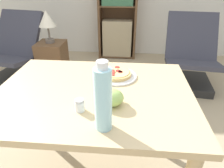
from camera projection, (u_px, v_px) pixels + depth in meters
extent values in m
cube|color=#D1B27F|center=(93.00, 93.00, 1.07)|extent=(1.05, 0.78, 0.03)
cylinder|color=#D1B27F|center=(45.00, 110.00, 1.58)|extent=(0.06, 0.06, 0.73)
cylinder|color=#D1B27F|center=(163.00, 116.00, 1.51)|extent=(0.06, 0.06, 0.73)
cylinder|color=white|center=(116.00, 76.00, 1.20)|extent=(0.24, 0.24, 0.01)
cylinder|color=#DBB26B|center=(116.00, 74.00, 1.19)|extent=(0.18, 0.18, 0.02)
cylinder|color=#EACC7A|center=(116.00, 72.00, 1.19)|extent=(0.15, 0.15, 0.00)
cylinder|color=#A83328|center=(113.00, 72.00, 1.17)|extent=(0.03, 0.03, 0.00)
cylinder|color=#A83328|center=(113.00, 75.00, 1.15)|extent=(0.03, 0.03, 0.00)
cylinder|color=#A83328|center=(120.00, 72.00, 1.18)|extent=(0.03, 0.03, 0.00)
cylinder|color=#A83328|center=(112.00, 71.00, 1.19)|extent=(0.03, 0.03, 0.00)
cylinder|color=#A83328|center=(118.00, 71.00, 1.19)|extent=(0.03, 0.03, 0.00)
cylinder|color=#A83328|center=(117.00, 67.00, 1.24)|extent=(0.03, 0.03, 0.00)
cylinder|color=#A83328|center=(120.00, 72.00, 1.18)|extent=(0.03, 0.03, 0.00)
ellipsoid|color=#A8CC66|center=(111.00, 97.00, 0.92)|extent=(0.12, 0.09, 0.08)
sphere|color=#A8CC66|center=(105.00, 99.00, 0.93)|extent=(0.02, 0.02, 0.02)
sphere|color=#A8CC66|center=(118.00, 94.00, 0.96)|extent=(0.03, 0.03, 0.03)
sphere|color=#A8CC66|center=(119.00, 99.00, 0.91)|extent=(0.02, 0.02, 0.02)
sphere|color=#A8CC66|center=(107.00, 103.00, 0.94)|extent=(0.02, 0.02, 0.02)
sphere|color=#A8CC66|center=(117.00, 101.00, 0.95)|extent=(0.02, 0.02, 0.02)
sphere|color=#A8CC66|center=(117.00, 96.00, 0.97)|extent=(0.02, 0.02, 0.02)
sphere|color=#A8CC66|center=(107.00, 105.00, 0.91)|extent=(0.03, 0.03, 0.03)
cylinder|color=#A3DBEA|center=(103.00, 100.00, 0.75)|extent=(0.07, 0.07, 0.26)
cylinder|color=white|center=(102.00, 65.00, 0.68)|extent=(0.04, 0.04, 0.03)
cylinder|color=white|center=(80.00, 106.00, 0.89)|extent=(0.04, 0.04, 0.05)
cylinder|color=#B7B7BC|center=(79.00, 101.00, 0.88)|extent=(0.04, 0.04, 0.01)
cube|color=black|center=(16.00, 78.00, 2.73)|extent=(0.66, 0.65, 0.10)
cube|color=#383842|center=(7.00, 59.00, 2.52)|extent=(0.70, 0.61, 0.14)
cube|color=#383842|center=(18.00, 34.00, 2.65)|extent=(0.68, 0.51, 0.55)
cube|color=black|center=(186.00, 83.00, 2.62)|extent=(0.62, 0.61, 0.10)
cube|color=#383842|center=(192.00, 63.00, 2.40)|extent=(0.67, 0.56, 0.14)
cube|color=#383842|center=(192.00, 36.00, 2.54)|extent=(0.66, 0.47, 0.55)
cube|color=brown|center=(100.00, 6.00, 3.22)|extent=(0.04, 0.31, 1.70)
cube|color=brown|center=(136.00, 6.00, 3.17)|extent=(0.04, 0.31, 1.70)
cube|color=brown|center=(118.00, 4.00, 3.32)|extent=(0.62, 0.01, 1.70)
cube|color=brown|center=(117.00, 55.00, 3.60)|extent=(0.55, 0.30, 0.02)
cube|color=tan|center=(117.00, 38.00, 3.43)|extent=(0.49, 0.22, 0.60)
cube|color=brown|center=(118.00, 6.00, 3.19)|extent=(0.55, 0.30, 0.02)
cube|color=brown|center=(53.00, 62.00, 2.66)|extent=(0.34, 0.34, 0.54)
cylinder|color=#665B51|center=(50.00, 41.00, 2.52)|extent=(0.11, 0.11, 0.05)
cylinder|color=#665B51|center=(49.00, 33.00, 2.47)|extent=(0.02, 0.02, 0.16)
cone|color=beige|center=(47.00, 18.00, 2.38)|extent=(0.21, 0.21, 0.19)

